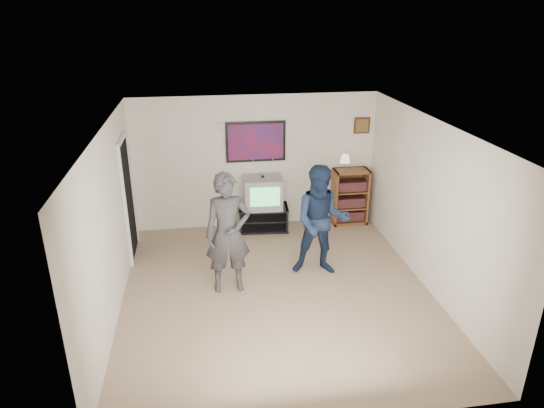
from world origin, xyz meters
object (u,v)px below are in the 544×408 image
object	(u,v)px
media_stand	(263,218)
person_tall	(228,234)
person_short	(321,221)
bookshelf	(350,197)
crt_television	(263,192)

from	to	relation	value
media_stand	person_tall	bearing A→B (deg)	-106.42
media_stand	person_short	world-z (taller)	person_short
media_stand	person_tall	size ratio (longest dim) A/B	0.53
media_stand	person_tall	world-z (taller)	person_tall
person_short	bookshelf	bearing A→B (deg)	70.97
crt_television	person_short	xyz separation A→B (m)	(0.67, -1.72, 0.13)
crt_television	person_tall	distance (m)	2.15
bookshelf	person_short	size ratio (longest dim) A/B	0.61
person_tall	person_short	bearing A→B (deg)	8.17
crt_television	bookshelf	bearing A→B (deg)	4.60
person_tall	person_short	world-z (taller)	person_tall
media_stand	person_short	distance (m)	1.96
crt_television	person_short	distance (m)	1.86
media_stand	bookshelf	distance (m)	1.72
crt_television	bookshelf	distance (m)	1.71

